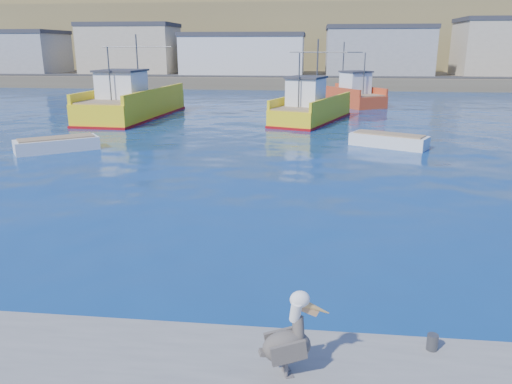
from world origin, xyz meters
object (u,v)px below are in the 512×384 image
boat_orange (349,94)px  pelican (289,340)px  skiff_left (57,146)px  trawler_yellow_b (311,109)px  skiff_mid (389,142)px  trawler_yellow_a (132,104)px

boat_orange → pelican: size_ratio=6.21×
boat_orange → skiff_left: size_ratio=2.06×
trawler_yellow_b → skiff_mid: trawler_yellow_b is taller
skiff_left → skiff_mid: size_ratio=0.97×
boat_orange → pelican: 44.86m
boat_orange → skiff_mid: (0.99, -21.96, -0.75)m
trawler_yellow_a → skiff_mid: bearing=-28.4°
trawler_yellow_a → pelican: size_ratio=9.15×
trawler_yellow_a → skiff_mid: (19.51, -10.55, -0.84)m
trawler_yellow_a → skiff_mid: trawler_yellow_a is taller
boat_orange → skiff_mid: size_ratio=1.99×
skiff_left → pelican: size_ratio=3.02×
trawler_yellow_b → pelican: size_ratio=7.15×
pelican → trawler_yellow_a: bearing=113.9°
skiff_mid → trawler_yellow_b: bearing=115.3°
trawler_yellow_b → skiff_mid: size_ratio=2.29×
trawler_yellow_a → trawler_yellow_b: 14.82m
boat_orange → skiff_mid: boat_orange is taller
trawler_yellow_b → boat_orange: bearing=72.8°
trawler_yellow_a → boat_orange: bearing=31.6°
skiff_mid → pelican: (-4.78, -22.74, 0.83)m
trawler_yellow_b → boat_orange: trawler_yellow_b is taller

